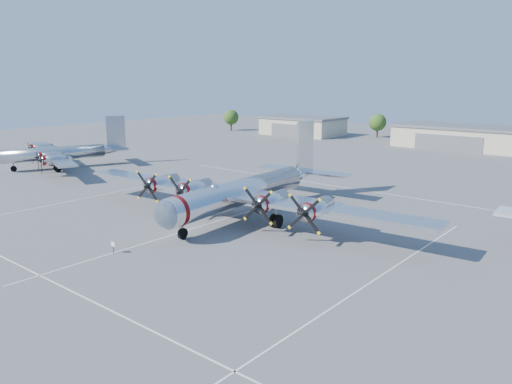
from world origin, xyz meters
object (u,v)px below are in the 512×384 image
Objects in this scene: hangar_center at (458,137)px; tree_west at (378,122)px; tree_far_west at (231,117)px; bomber_west at (63,168)px; info_placard at (113,245)px; hangar_west at (303,126)px; main_bomber_b29 at (247,216)px.

tree_west is at bearing 162.18° from hangar_center.
hangar_center is at bearing 3.24° from tree_far_west.
info_placard is (47.31, -21.59, 0.79)m from bomber_west.
bomber_west is (-47.22, -75.19, -2.71)m from hangar_center.
hangar_west and hangar_center have the same top height.
hangar_west is 21.61m from tree_west.
hangar_west is 45.00m from hangar_center.
hangar_center is 88.83m from bomber_west.
tree_west is 90.64m from main_bomber_b29.
hangar_west is at bearing 108.41° from bomber_west.
hangar_west is at bearing 9.01° from tree_far_west.
tree_west reaches higher than hangar_center.
bomber_west is at bearing -72.26° from tree_far_west.
tree_west is (20.00, 8.04, 1.51)m from hangar_west.
hangar_west is at bearing 116.00° from main_bomber_b29.
hangar_west is 0.65× the size of bomber_west.
main_bomber_b29 reaches higher than bomber_west.
tree_west is at bearing 106.64° from info_placard.
hangar_center is 4.31× the size of tree_far_west.
hangar_west is at bearing 118.16° from info_placard.
hangar_west reaches higher than bomber_west.
hangar_center is 4.31× the size of tree_west.
bomber_west is (-48.29, 3.48, 0.00)m from main_bomber_b29.
hangar_center is at bearing -0.00° from hangar_west.
hangar_center is 25.56× the size of info_placard.
tree_west reaches higher than bomber_west.
hangar_west is at bearing 180.00° from hangar_center.
tree_west is at bearing 102.38° from main_bomber_b29.
hangar_center is at bearing 86.42° from main_bomber_b29.
hangar_west is 91.20m from main_bomber_b29.
tree_west is (45.00, 12.00, 0.00)m from tree_far_west.
hangar_west reaches higher than main_bomber_b29.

